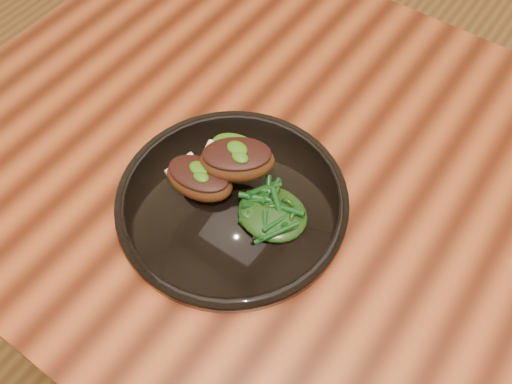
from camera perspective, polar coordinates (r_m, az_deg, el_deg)
desk at (r=0.83m, az=20.06°, el=-9.93°), size 1.60×0.80×0.75m
plate at (r=0.75m, az=-2.39°, el=-0.91°), size 0.30×0.30×0.02m
lamb_chop_front at (r=0.73m, az=-5.72°, el=1.39°), size 0.10×0.07×0.04m
lamb_chop_back at (r=0.73m, az=-1.95°, el=3.28°), size 0.11×0.11×0.04m
herb_smear at (r=0.78m, az=-1.79°, el=4.09°), size 0.08×0.05×0.01m
greens_heap at (r=0.71m, az=1.67°, el=-1.93°), size 0.09×0.09×0.03m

